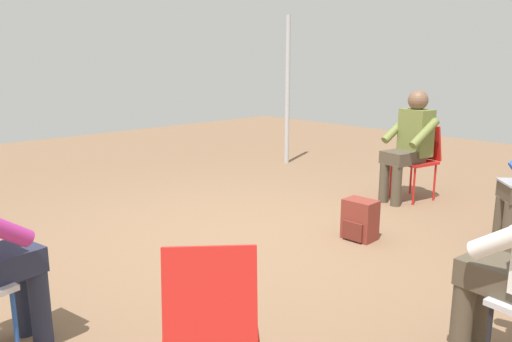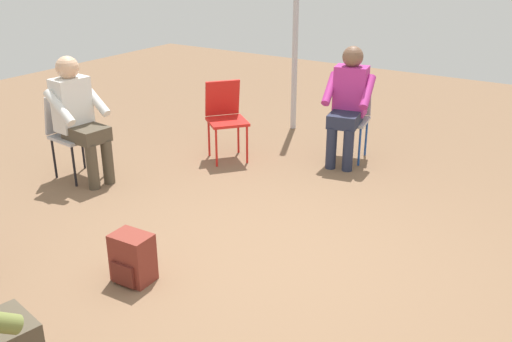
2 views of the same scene
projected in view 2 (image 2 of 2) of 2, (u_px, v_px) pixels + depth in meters
ground_plane at (265, 260)px, 4.33m from camera, size 14.05×14.05×0.00m
chair_south at (351, 114)px, 6.22m from camera, size 0.47×0.50×0.85m
chair_southeast at (225, 114)px, 6.19m from camera, size 0.58×0.58×0.85m
chair_east at (71, 129)px, 5.70m from camera, size 0.48×0.44×0.85m
person_in_magenta at (348, 100)px, 6.00m from camera, size 0.56×0.57×1.24m
person_in_white at (78, 113)px, 5.53m from camera, size 0.55×0.53×1.24m
backpack_near_laptop_user at (133, 260)px, 4.03m from camera, size 0.29×0.26×0.36m
tent_pole_near at (295, 41)px, 6.94m from camera, size 0.07×0.07×2.22m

